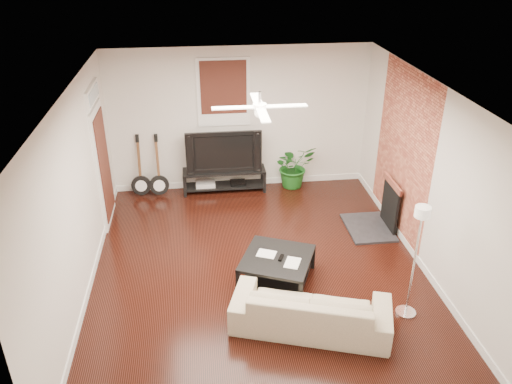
% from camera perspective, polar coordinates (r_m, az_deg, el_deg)
% --- Properties ---
extents(room, '(5.01, 6.01, 2.81)m').
position_cam_1_polar(room, '(7.17, 0.38, 0.33)').
color(room, black).
rests_on(room, ground).
extents(brick_accent, '(0.02, 2.20, 2.80)m').
position_cam_1_polar(brick_accent, '(8.68, 16.07, 4.16)').
color(brick_accent, '#9B4132').
rests_on(brick_accent, floor).
extents(fireplace, '(0.80, 1.10, 0.92)m').
position_cam_1_polar(fireplace, '(8.98, 13.62, -1.42)').
color(fireplace, black).
rests_on(fireplace, floor).
extents(window_back, '(1.00, 0.06, 1.30)m').
position_cam_1_polar(window_back, '(9.71, -3.65, 11.03)').
color(window_back, '#34130E').
rests_on(window_back, wall_back).
extents(door_left, '(0.08, 1.00, 2.50)m').
position_cam_1_polar(door_left, '(9.07, -16.85, 4.01)').
color(door_left, white).
rests_on(door_left, wall_left).
extents(tv_stand, '(1.62, 0.43, 0.45)m').
position_cam_1_polar(tv_stand, '(10.15, -3.55, 1.34)').
color(tv_stand, black).
rests_on(tv_stand, floor).
extents(tv, '(1.45, 0.19, 0.84)m').
position_cam_1_polar(tv, '(9.91, -3.67, 4.74)').
color(tv, black).
rests_on(tv, tv_stand).
extents(coffee_table, '(1.27, 1.27, 0.41)m').
position_cam_1_polar(coffee_table, '(7.61, 2.36, -8.53)').
color(coffee_table, black).
rests_on(coffee_table, floor).
extents(sofa, '(2.18, 1.39, 0.59)m').
position_cam_1_polar(sofa, '(6.78, 6.16, -12.83)').
color(sofa, tan).
rests_on(sofa, floor).
extents(floor_lamp, '(0.34, 0.34, 1.66)m').
position_cam_1_polar(floor_lamp, '(6.93, 17.25, -7.56)').
color(floor_lamp, silver).
rests_on(floor_lamp, floor).
extents(potted_plant, '(0.97, 0.89, 0.90)m').
position_cam_1_polar(potted_plant, '(10.25, 4.24, 2.96)').
color(potted_plant, '#1A5B1B').
rests_on(potted_plant, floor).
extents(guitar_left, '(0.39, 0.29, 1.23)m').
position_cam_1_polar(guitar_left, '(10.02, -12.93, 2.75)').
color(guitar_left, black).
rests_on(guitar_left, floor).
extents(guitar_right, '(0.40, 0.29, 1.23)m').
position_cam_1_polar(guitar_right, '(9.95, -10.95, 2.80)').
color(guitar_right, black).
rests_on(guitar_right, floor).
extents(ceiling_fan, '(1.24, 1.24, 0.32)m').
position_cam_1_polar(ceiling_fan, '(6.72, 0.42, 9.51)').
color(ceiling_fan, white).
rests_on(ceiling_fan, ceiling).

